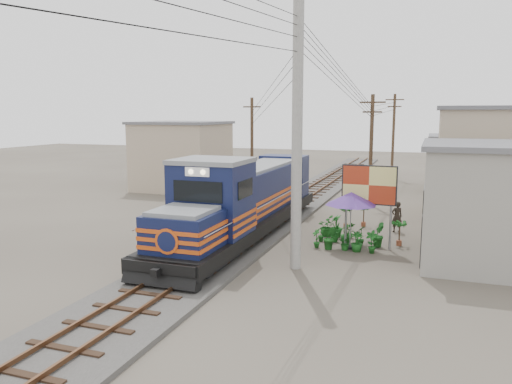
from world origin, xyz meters
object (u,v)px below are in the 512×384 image
at_px(billboard, 369,187).
at_px(market_umbrella, 351,199).
at_px(locomotive, 244,202).
at_px(vendor, 397,217).

distance_m(billboard, market_umbrella, 0.93).
bearing_deg(market_umbrella, locomotive, 177.32).
bearing_deg(locomotive, billboard, 1.21).
bearing_deg(vendor, locomotive, 0.77).
height_order(locomotive, billboard, locomotive).
height_order(locomotive, vendor, locomotive).
xyz_separation_m(market_umbrella, vendor, (1.70, 3.79, -1.42)).
bearing_deg(billboard, locomotive, -176.46).
xyz_separation_m(locomotive, billboard, (5.70, 0.12, 0.97)).
relative_size(locomotive, market_umbrella, 5.35).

